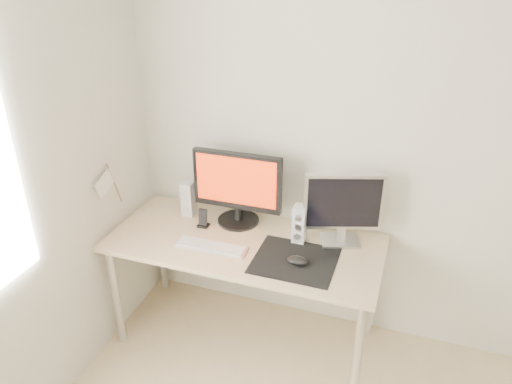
# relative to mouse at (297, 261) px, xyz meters

# --- Properties ---
(wall_back) EXTENTS (3.50, 0.00, 3.50)m
(wall_back) POSITION_rel_mouse_xyz_m (0.58, 0.49, 0.50)
(wall_back) COLOR silver
(wall_back) RESTS_ON ground
(mousepad) EXTENTS (0.45, 0.40, 0.00)m
(mousepad) POSITION_rel_mouse_xyz_m (-0.02, 0.03, -0.02)
(mousepad) COLOR black
(mousepad) RESTS_ON desk
(mouse) EXTENTS (0.12, 0.07, 0.04)m
(mouse) POSITION_rel_mouse_xyz_m (0.00, 0.00, 0.00)
(mouse) COLOR black
(mouse) RESTS_ON mousepad
(desk) EXTENTS (1.60, 0.70, 0.73)m
(desk) POSITION_rel_mouse_xyz_m (-0.35, 0.12, -0.10)
(desk) COLOR #D1B587
(desk) RESTS_ON ground
(main_monitor) EXTENTS (0.55, 0.26, 0.47)m
(main_monitor) POSITION_rel_mouse_xyz_m (-0.47, 0.32, 0.23)
(main_monitor) COLOR black
(main_monitor) RESTS_ON desk
(second_monitor) EXTENTS (0.44, 0.22, 0.43)m
(second_monitor) POSITION_rel_mouse_xyz_m (0.18, 0.30, 0.22)
(second_monitor) COLOR #BDBDBF
(second_monitor) RESTS_ON desk
(speaker_left) EXTENTS (0.07, 0.09, 0.23)m
(speaker_left) POSITION_rel_mouse_xyz_m (-0.80, 0.31, 0.09)
(speaker_left) COLOR silver
(speaker_left) RESTS_ON desk
(speaker_right) EXTENTS (0.07, 0.09, 0.23)m
(speaker_right) POSITION_rel_mouse_xyz_m (-0.05, 0.23, 0.09)
(speaker_right) COLOR silver
(speaker_right) RESTS_ON desk
(keyboard) EXTENTS (0.42, 0.12, 0.02)m
(keyboard) POSITION_rel_mouse_xyz_m (-0.51, -0.00, -0.02)
(keyboard) COLOR #B7B6B9
(keyboard) RESTS_ON desk
(phone_dock) EXTENTS (0.07, 0.06, 0.12)m
(phone_dock) POSITION_rel_mouse_xyz_m (-0.65, 0.20, 0.01)
(phone_dock) COLOR black
(phone_dock) RESTS_ON desk
(pennant) EXTENTS (0.01, 0.23, 0.29)m
(pennant) POSITION_rel_mouse_xyz_m (-1.14, -0.02, 0.29)
(pennant) COLOR #A57F54
(pennant) RESTS_ON wall_left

